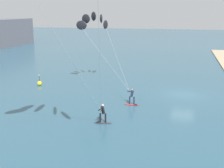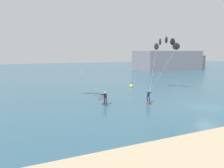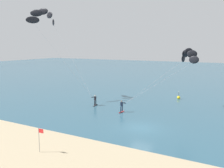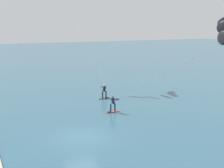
{
  "view_description": "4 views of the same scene",
  "coord_description": "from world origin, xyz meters",
  "views": [
    {
      "loc": [
        -32.52,
        0.3,
        9.18
      ],
      "look_at": [
        -6.8,
        6.62,
        2.5
      ],
      "focal_mm": 46.93,
      "sensor_mm": 36.0,
      "label": 1
    },
    {
      "loc": [
        -21.91,
        -19.01,
        6.5
      ],
      "look_at": [
        -10.62,
        4.16,
        2.94
      ],
      "focal_mm": 36.97,
      "sensor_mm": 36.0,
      "label": 2
    },
    {
      "loc": [
        10.14,
        -25.54,
        9.39
      ],
      "look_at": [
        -7.46,
        6.65,
        3.65
      ],
      "focal_mm": 39.61,
      "sensor_mm": 36.0,
      "label": 3
    },
    {
      "loc": [
        20.78,
        -7.35,
        8.45
      ],
      "look_at": [
        -6.1,
        5.45,
        2.58
      ],
      "focal_mm": 48.81,
      "sensor_mm": 36.0,
      "label": 4
    }
  ],
  "objects": [
    {
      "name": "kitesurfer_nearshore",
      "position": [
        2.26,
        10.95,
        7.58
      ],
      "size": [
        9.59,
        8.95,
        9.03
      ],
      "color": "red",
      "rests_on": "ground"
    },
    {
      "name": "ground_plane",
      "position": [
        0.0,
        0.0,
        0.0
      ],
      "size": [
        240.0,
        240.0,
        0.0
      ],
      "primitive_type": "plane",
      "color": "#2D566B"
    }
  ]
}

